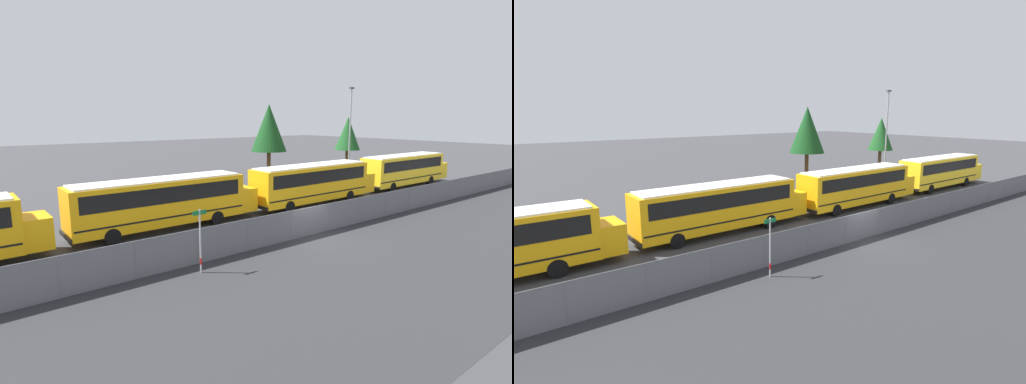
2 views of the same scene
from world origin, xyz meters
TOP-DOWN VIEW (x-y plane):
  - ground_plane at (0.00, 0.00)m, footprint 200.00×200.00m
  - road_strip at (0.00, -6.00)m, footprint 98.74×12.00m
  - fence at (0.00, -0.00)m, footprint 64.81×0.07m
  - school_bus_1 at (-6.26, 6.58)m, footprint 12.55×2.45m
  - school_bus_2 at (6.61, 6.01)m, footprint 12.55×2.45m
  - school_bus_3 at (20.09, 6.21)m, footprint 12.55×2.45m
  - street_sign at (-8.15, -1.10)m, footprint 0.70×0.09m
  - light_pole at (18.19, 11.91)m, footprint 0.60×0.24m
  - tree_0 at (26.04, 18.56)m, footprint 3.36×3.36m
  - tree_1 at (11.22, 17.30)m, footprint 3.91×3.91m

SIDE VIEW (x-z plane):
  - ground_plane at x=0.00m, z-range 0.00..0.00m
  - road_strip at x=0.00m, z-range 0.00..0.01m
  - fence at x=0.00m, z-range 0.02..1.77m
  - street_sign at x=-8.15m, z-range 0.09..3.08m
  - school_bus_1 at x=-6.26m, z-range 0.30..3.59m
  - school_bus_2 at x=6.61m, z-range 0.30..3.59m
  - school_bus_3 at x=20.09m, z-range 0.30..3.59m
  - tree_0 at x=26.04m, z-range 1.32..8.41m
  - light_pole at x=18.19m, z-range 0.40..10.59m
  - tree_1 at x=11.22m, z-range 1.65..10.10m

